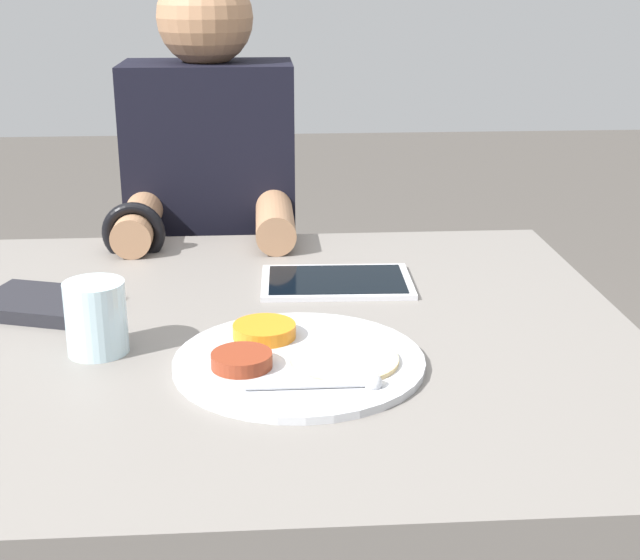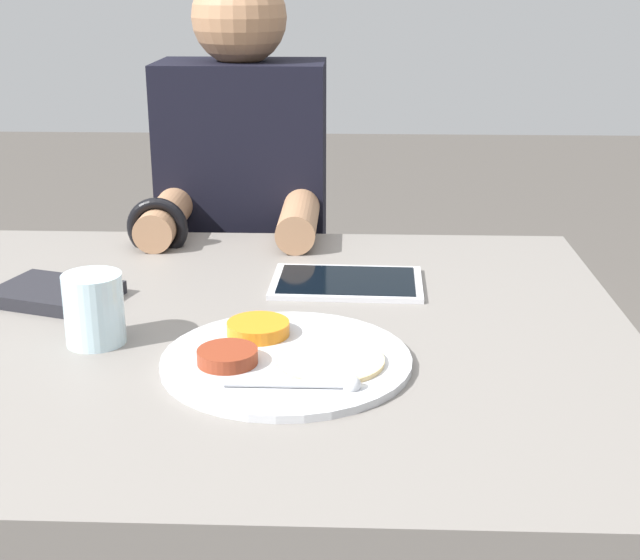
# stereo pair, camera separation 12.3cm
# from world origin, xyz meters

# --- Properties ---
(dining_table) EXTENTS (1.25, 0.93, 0.76)m
(dining_table) POSITION_xyz_m (0.00, 0.00, 0.38)
(dining_table) COLOR slate
(dining_table) RESTS_ON ground_plane
(thali_tray) EXTENTS (0.31, 0.31, 0.03)m
(thali_tray) POSITION_xyz_m (0.15, -0.12, 0.77)
(thali_tray) COLOR #B7BABF
(thali_tray) RESTS_ON dining_table
(red_notebook) EXTENTS (0.20, 0.17, 0.02)m
(red_notebook) POSITION_xyz_m (-0.21, 0.10, 0.77)
(red_notebook) COLOR silver
(red_notebook) RESTS_ON dining_table
(tablet_device) EXTENTS (0.24, 0.16, 0.01)m
(tablet_device) POSITION_xyz_m (0.23, 0.18, 0.76)
(tablet_device) COLOR #B7B7BC
(tablet_device) RESTS_ON dining_table
(person_diner) EXTENTS (0.34, 0.42, 1.24)m
(person_diner) POSITION_xyz_m (0.01, 0.63, 0.59)
(person_diner) COLOR black
(person_diner) RESTS_ON ground_plane
(drinking_glass) EXTENTS (0.08, 0.08, 0.09)m
(drinking_glass) POSITION_xyz_m (-0.10, -0.06, 0.81)
(drinking_glass) COLOR silver
(drinking_glass) RESTS_ON dining_table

